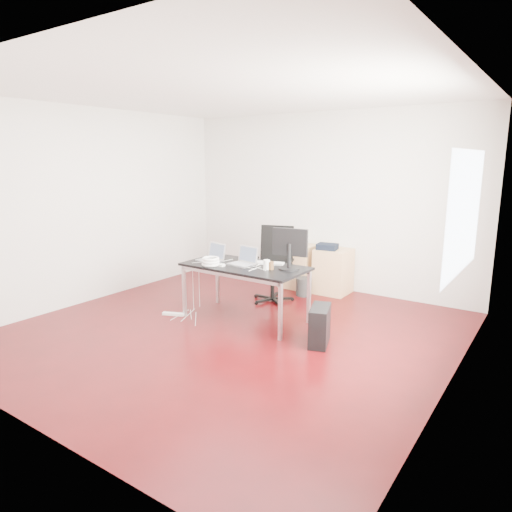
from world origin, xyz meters
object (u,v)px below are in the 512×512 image
Objects in this scene: desk at (245,269)px; office_chair at (274,260)px; filing_cabinet_right at (333,271)px; filing_cabinet_left at (299,266)px; pc_tower at (320,326)px.

office_chair is at bearing 99.11° from desk.
filing_cabinet_right is at bearing 76.45° from desk.
filing_cabinet_left is (-0.04, 0.82, -0.26)m from office_chair.
desk is 2.29× the size of filing_cabinet_left.
filing_cabinet_left reaches higher than pc_tower.
desk is at bearing -98.72° from office_chair.
pc_tower is (1.37, -1.96, -0.13)m from filing_cabinet_left.
office_chair is 1.54× the size of filing_cabinet_right.
filing_cabinet_left is at bearing 74.84° from office_chair.
desk is at bearing -103.55° from filing_cabinet_right.
filing_cabinet_left is 1.00× the size of filing_cabinet_right.
filing_cabinet_right is at bearing 0.00° from filing_cabinet_left.
filing_cabinet_left is at bearing 180.00° from filing_cabinet_right.
office_chair reaches higher than desk.
office_chair is 1.04m from filing_cabinet_right.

